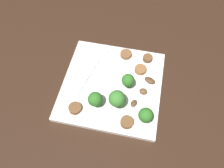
{
  "coord_description": "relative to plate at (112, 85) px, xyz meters",
  "views": [
    {
      "loc": [
        -0.29,
        -0.06,
        0.51
      ],
      "look_at": [
        0.0,
        0.0,
        0.01
      ],
      "focal_mm": 35.57,
      "sensor_mm": 36.0,
      "label": 1
    }
  ],
  "objects": [
    {
      "name": "broccoli_floret_3",
      "position": [
        -0.08,
        -0.1,
        0.04
      ],
      "size": [
        0.03,
        0.03,
        0.05
      ],
      "color": "#347525",
      "rests_on": "plate"
    },
    {
      "name": "fork",
      "position": [
        0.05,
        0.06,
        0.01
      ],
      "size": [
        0.18,
        0.05,
        0.0
      ],
      "rotation": [
        0.0,
        0.0,
        -0.23
      ],
      "color": "silver",
      "rests_on": "plate"
    },
    {
      "name": "ground_plane",
      "position": [
        0.0,
        0.0,
        -0.01
      ],
      "size": [
        1.4,
        1.4,
        0.0
      ],
      "primitive_type": "plane",
      "color": "black"
    },
    {
      "name": "mushroom_1",
      "position": [
        0.03,
        -0.1,
        0.01
      ],
      "size": [
        0.03,
        0.03,
        0.01
      ],
      "primitive_type": "ellipsoid",
      "rotation": [
        0.0,
        0.0,
        1.18
      ],
      "color": "#4C331E",
      "rests_on": "plate"
    },
    {
      "name": "mushroom_0",
      "position": [
        -0.05,
        -0.06,
        0.01
      ],
      "size": [
        0.02,
        0.02,
        0.01
      ],
      "primitive_type": "ellipsoid",
      "rotation": [
        0.0,
        0.0,
        2.78
      ],
      "color": "#4C331E",
      "rests_on": "plate"
    },
    {
      "name": "broccoli_floret_1",
      "position": [
        -0.07,
        0.03,
        0.04
      ],
      "size": [
        0.04,
        0.04,
        0.05
      ],
      "color": "#347525",
      "rests_on": "plate"
    },
    {
      "name": "sausage_slice_3",
      "position": [
        0.06,
        -0.07,
        0.01
      ],
      "size": [
        0.04,
        0.04,
        0.01
      ],
      "primitive_type": "cylinder",
      "rotation": [
        0.0,
        0.0,
        2.54
      ],
      "color": "brown",
      "rests_on": "plate"
    },
    {
      "name": "broccoli_floret_0",
      "position": [
        -0.0,
        -0.04,
        0.04
      ],
      "size": [
        0.03,
        0.03,
        0.05
      ],
      "color": "#347525",
      "rests_on": "plate"
    },
    {
      "name": "sausage_slice_0",
      "position": [
        0.1,
        -0.02,
        0.01
      ],
      "size": [
        0.03,
        0.03,
        0.01
      ],
      "primitive_type": "cylinder",
      "rotation": [
        0.0,
        0.0,
        1.5
      ],
      "color": "brown",
      "rests_on": "plate"
    },
    {
      "name": "plate",
      "position": [
        0.0,
        0.0,
        0.0
      ],
      "size": [
        0.26,
        0.26,
        0.01
      ],
      "primitive_type": "cube",
      "color": "white",
      "rests_on": "ground_plane"
    },
    {
      "name": "mushroom_2",
      "position": [
        -0.01,
        -0.08,
        0.01
      ],
      "size": [
        0.02,
        0.02,
        0.01
      ],
      "primitive_type": "ellipsoid",
      "rotation": [
        0.0,
        0.0,
        1.48
      ],
      "color": "brown",
      "rests_on": "plate"
    },
    {
      "name": "sausage_slice_4",
      "position": [
        0.1,
        -0.08,
        0.01
      ],
      "size": [
        0.04,
        0.04,
        0.01
      ],
      "primitive_type": "cylinder",
      "rotation": [
        0.0,
        0.0,
        0.97
      ],
      "color": "brown",
      "rests_on": "plate"
    },
    {
      "name": "sausage_slice_2",
      "position": [
        -0.1,
        -0.06,
        0.01
      ],
      "size": [
        0.04,
        0.04,
        0.01
      ],
      "primitive_type": "cylinder",
      "rotation": [
        0.0,
        0.0,
        2.94
      ],
      "color": "brown",
      "rests_on": "plate"
    },
    {
      "name": "broccoli_floret_2",
      "position": [
        -0.06,
        -0.02,
        0.04
      ],
      "size": [
        0.04,
        0.04,
        0.06
      ],
      "color": "#408630",
      "rests_on": "plate"
    },
    {
      "name": "sausage_slice_1",
      "position": [
        -0.09,
        0.07,
        0.01
      ],
      "size": [
        0.03,
        0.03,
        0.01
      ],
      "primitive_type": "cylinder",
      "rotation": [
        0.0,
        0.0,
        1.61
      ],
      "color": "brown",
      "rests_on": "plate"
    }
  ]
}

